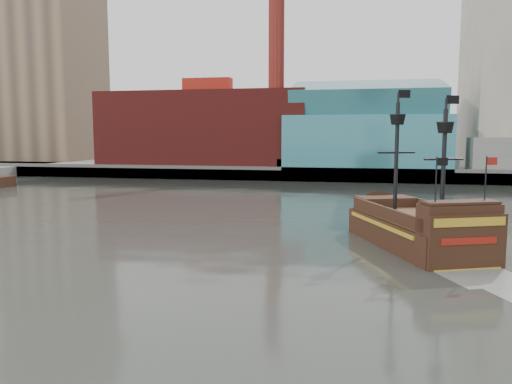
# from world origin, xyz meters

# --- Properties ---
(ground) EXTENTS (400.00, 400.00, 0.00)m
(ground) POSITION_xyz_m (0.00, 0.00, 0.00)
(ground) COLOR #2D302A
(ground) RESTS_ON ground
(promenade_far) EXTENTS (220.00, 60.00, 2.00)m
(promenade_far) POSITION_xyz_m (0.00, 92.00, 1.00)
(promenade_far) COLOR slate
(promenade_far) RESTS_ON ground
(seawall) EXTENTS (220.00, 1.00, 2.60)m
(seawall) POSITION_xyz_m (0.00, 62.50, 1.30)
(seawall) COLOR #4C4C49
(seawall) RESTS_ON ground
(skyline) EXTENTS (149.00, 45.00, 62.00)m
(skyline) POSITION_xyz_m (5.21, 84.56, 24.55)
(skyline) COLOR #786348
(skyline) RESTS_ON promenade_far
(pirate_ship) EXTENTS (11.16, 17.74, 12.80)m
(pirate_ship) POSITION_xyz_m (13.26, 10.69, 1.16)
(pirate_ship) COLOR black
(pirate_ship) RESTS_ON ground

